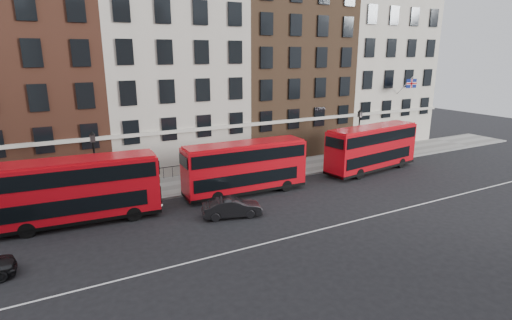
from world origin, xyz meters
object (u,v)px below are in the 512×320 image
bus_b (76,190)px  bus_d (372,147)px  bus_c (245,167)px  car_front (232,207)px  traffic_light (407,134)px

bus_b → bus_d: (25.34, -0.01, -0.02)m
bus_c → car_front: (-2.88, -3.77, -1.55)m
traffic_light → bus_d: bearing=-162.5°
bus_b → car_front: bearing=-17.7°
bus_b → traffic_light: size_ratio=3.18×
bus_c → bus_b: bearing=-178.3°
bus_b → car_front: bus_b is taller
bus_d → car_front: 16.62m
bus_c → car_front: 4.99m
car_front → traffic_light: 24.23m
bus_b → bus_c: size_ratio=1.05×
bus_d → car_front: size_ratio=2.59×
bus_b → car_front: (9.24, -3.77, -1.65)m
bus_b → bus_c: bearing=4.4°
bus_c → traffic_light: size_ratio=3.01×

